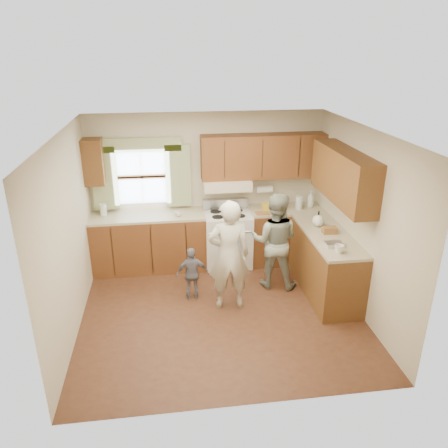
{
  "coord_description": "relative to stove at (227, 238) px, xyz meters",
  "views": [
    {
      "loc": [
        -0.66,
        -5.15,
        3.45
      ],
      "look_at": [
        0.1,
        0.4,
        1.15
      ],
      "focal_mm": 35.0,
      "sensor_mm": 36.0,
      "label": 1
    }
  ],
  "objects": [
    {
      "name": "stove",
      "position": [
        0.0,
        0.0,
        0.0
      ],
      "size": [
        0.76,
        0.67,
        1.07
      ],
      "color": "silver",
      "rests_on": "ground"
    },
    {
      "name": "woman_right",
      "position": [
        0.6,
        -0.81,
        0.28
      ],
      "size": [
        0.87,
        0.77,
        1.48
      ],
      "primitive_type": "imported",
      "rotation": [
        0.0,
        0.0,
        2.81
      ],
      "color": "#223D2C",
      "rests_on": "ground"
    },
    {
      "name": "child",
      "position": [
        -0.66,
        -1.03,
        -0.07
      ],
      "size": [
        0.48,
        0.22,
        0.8
      ],
      "primitive_type": "imported",
      "rotation": [
        0.0,
        0.0,
        3.2
      ],
      "color": "slate",
      "rests_on": "ground"
    },
    {
      "name": "kitchen_fixtures",
      "position": [
        0.31,
        -0.36,
        0.37
      ],
      "size": [
        3.8,
        2.25,
        2.15
      ],
      "color": "#4D2910",
      "rests_on": "ground"
    },
    {
      "name": "room",
      "position": [
        -0.3,
        -1.44,
        0.78
      ],
      "size": [
        3.8,
        3.8,
        3.8
      ],
      "color": "#452415",
      "rests_on": "ground"
    },
    {
      "name": "woman_left",
      "position": [
        -0.17,
        -1.3,
        0.33
      ],
      "size": [
        0.59,
        0.4,
        1.59
      ],
      "primitive_type": "imported",
      "rotation": [
        0.0,
        0.0,
        3.11
      ],
      "color": "beige",
      "rests_on": "ground"
    }
  ]
}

